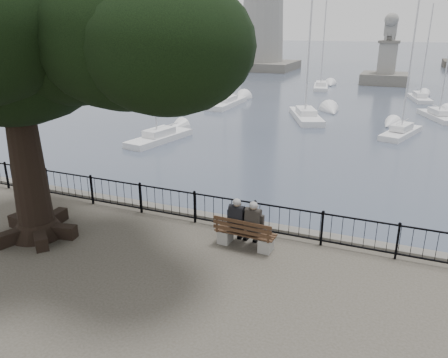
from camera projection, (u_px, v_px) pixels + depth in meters
The scene contains 14 objects.
harbor at pixel (230, 235), 14.18m from camera, with size 260.00×260.00×1.20m.
railing at pixel (224, 211), 13.39m from camera, with size 22.06×0.06×1.00m.
bench at pixel (245, 237), 12.28m from camera, with size 1.76×0.61×0.91m.
person_left at pixel (239, 223), 12.34m from camera, with size 0.43×0.73×1.45m.
person_right at pixel (255, 226), 12.14m from camera, with size 0.43×0.73×1.45m.
tree at pixel (35, 25), 10.94m from camera, with size 11.05×7.72×9.03m.
lion_monument at pixel (386, 67), 53.79m from camera, with size 5.66×5.66×8.43m.
sailboat_a at pixel (159, 137), 27.51m from camera, with size 2.25×5.27×9.29m.
sailboat_b at pixel (306, 115), 33.92m from camera, with size 3.97×6.36×12.77m.
sailboat_c at pixel (401, 131), 28.87m from camera, with size 2.65×4.86×9.92m.
sailboat_d at pixel (438, 116), 34.02m from camera, with size 3.09×5.00×8.06m.
sailboat_e at pixel (227, 102), 39.59m from camera, with size 1.73×6.14×12.86m.
sailboat_g at pixel (420, 98), 42.38m from camera, with size 2.37×5.07×8.98m.
sailboat_h at pixel (321, 86), 50.10m from camera, with size 2.42×5.59×11.93m.
Camera 1 is at (4.72, -8.86, 5.95)m, focal length 35.00 mm.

